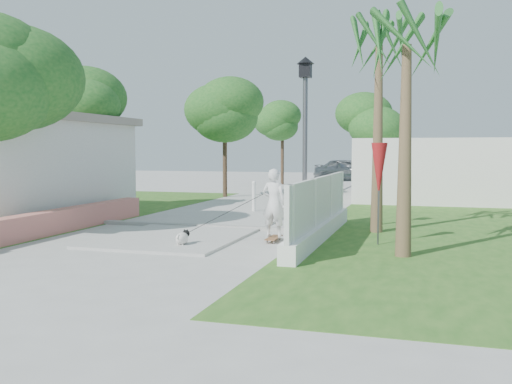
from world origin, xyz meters
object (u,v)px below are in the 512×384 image
(patio_umbrella, at_px, (379,170))
(street_lamp, at_px, (305,139))
(bollard, at_px, (254,196))
(skateboarder, at_px, (236,211))
(dog, at_px, (183,238))
(parked_car, at_px, (348,170))

(patio_umbrella, bearing_deg, street_lamp, 152.24)
(bollard, relative_size, skateboarder, 0.53)
(patio_umbrella, height_order, skateboarder, patio_umbrella)
(skateboarder, relative_size, dog, 3.66)
(street_lamp, relative_size, skateboarder, 2.17)
(parked_car, bearing_deg, dog, -173.11)
(street_lamp, relative_size, patio_umbrella, 1.93)
(bollard, relative_size, dog, 1.94)
(dog, bearing_deg, patio_umbrella, 23.38)
(patio_umbrella, xyz_separation_m, skateboarder, (-3.18, -0.64, -0.95))
(patio_umbrella, bearing_deg, skateboarder, -168.56)
(dog, xyz_separation_m, parked_car, (-0.04, 27.96, 0.58))
(street_lamp, relative_size, dog, 7.92)
(street_lamp, bearing_deg, skateboarder, -127.84)
(bollard, distance_m, dog, 7.04)
(patio_umbrella, bearing_deg, bollard, 129.91)
(street_lamp, xyz_separation_m, patio_umbrella, (1.90, -1.00, -0.74))
(patio_umbrella, distance_m, parked_car, 26.78)
(street_lamp, distance_m, bollard, 5.56)
(bollard, distance_m, parked_car, 20.95)
(skateboarder, bearing_deg, dog, 50.69)
(patio_umbrella, relative_size, parked_car, 0.50)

